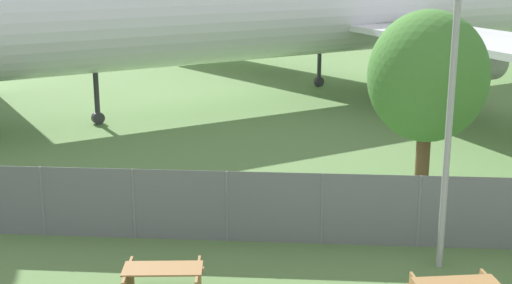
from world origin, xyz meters
name	(u,v)px	position (x,y,z in m)	size (l,w,h in m)	color
perimeter_fence	(322,209)	(0.00, 9.82, 0.99)	(56.07, 0.07, 1.98)	slate
airplane	(327,14)	(0.42, 30.38, 4.45)	(41.10, 34.25, 12.99)	silver
picnic_bench_open_grass	(163,279)	(-3.59, 6.38, 0.47)	(1.90, 1.57, 0.76)	olive
tree_near_hangar	(428,77)	(3.06, 12.96, 4.05)	(3.55, 3.55, 6.02)	brown
light_mast	(453,66)	(2.93, 8.62, 5.04)	(0.44, 0.44, 8.33)	#99999E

